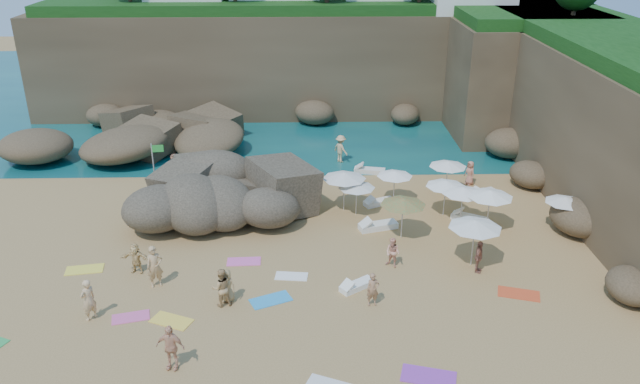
{
  "coord_description": "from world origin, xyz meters",
  "views": [
    {
      "loc": [
        1.3,
        -25.78,
        14.77
      ],
      "look_at": [
        2.0,
        3.0,
        2.0
      ],
      "focal_mm": 35.0,
      "sensor_mm": 36.0,
      "label": 1
    }
  ],
  "objects_px": {
    "person_stand_3": "(479,257)",
    "person_stand_1": "(221,288)",
    "lounger_0": "(378,226)",
    "person_stand_2": "(341,149)",
    "parasol_0": "(344,176)",
    "person_stand_5": "(175,168)",
    "flag_pole": "(156,165)",
    "parasol_2": "(395,174)",
    "person_stand_0": "(155,267)",
    "person_stand_6": "(88,300)",
    "person_stand_4": "(470,173)",
    "parasol_1": "(357,185)",
    "rock_outcrop": "(227,212)"
  },
  "relations": [
    {
      "from": "person_stand_1",
      "to": "person_stand_3",
      "type": "xyz_separation_m",
      "value": [
        11.23,
        2.37,
        -0.07
      ]
    },
    {
      "from": "parasol_0",
      "to": "lounger_0",
      "type": "height_order",
      "value": "parasol_0"
    },
    {
      "from": "person_stand_4",
      "to": "person_stand_5",
      "type": "height_order",
      "value": "person_stand_5"
    },
    {
      "from": "person_stand_0",
      "to": "person_stand_1",
      "type": "height_order",
      "value": "person_stand_0"
    },
    {
      "from": "parasol_2",
      "to": "person_stand_1",
      "type": "distance_m",
      "value": 13.11
    },
    {
      "from": "parasol_2",
      "to": "lounger_0",
      "type": "distance_m",
      "value": 3.83
    },
    {
      "from": "person_stand_1",
      "to": "person_stand_4",
      "type": "distance_m",
      "value": 18.19
    },
    {
      "from": "person_stand_0",
      "to": "person_stand_1",
      "type": "bearing_deg",
      "value": -50.27
    },
    {
      "from": "flag_pole",
      "to": "lounger_0",
      "type": "relative_size",
      "value": 1.74
    },
    {
      "from": "person_stand_3",
      "to": "person_stand_1",
      "type": "bearing_deg",
      "value": 126.39
    },
    {
      "from": "flag_pole",
      "to": "parasol_1",
      "type": "height_order",
      "value": "flag_pole"
    },
    {
      "from": "rock_outcrop",
      "to": "lounger_0",
      "type": "xyz_separation_m",
      "value": [
        8.01,
        -2.21,
        0.16
      ]
    },
    {
      "from": "parasol_0",
      "to": "person_stand_6",
      "type": "height_order",
      "value": "parasol_0"
    },
    {
      "from": "person_stand_2",
      "to": "person_stand_6",
      "type": "height_order",
      "value": "person_stand_2"
    },
    {
      "from": "parasol_0",
      "to": "person_stand_5",
      "type": "height_order",
      "value": "parasol_0"
    },
    {
      "from": "person_stand_2",
      "to": "person_stand_4",
      "type": "relative_size",
      "value": 1.23
    },
    {
      "from": "person_stand_4",
      "to": "person_stand_6",
      "type": "xyz_separation_m",
      "value": [
        -18.45,
        -13.23,
        0.16
      ]
    },
    {
      "from": "lounger_0",
      "to": "person_stand_2",
      "type": "relative_size",
      "value": 1.1
    },
    {
      "from": "person_stand_1",
      "to": "person_stand_5",
      "type": "relative_size",
      "value": 0.95
    },
    {
      "from": "person_stand_4",
      "to": "person_stand_6",
      "type": "bearing_deg",
      "value": -82.64
    },
    {
      "from": "parasol_1",
      "to": "person_stand_0",
      "type": "distance_m",
      "value": 11.55
    },
    {
      "from": "parasol_2",
      "to": "person_stand_3",
      "type": "height_order",
      "value": "parasol_2"
    },
    {
      "from": "person_stand_2",
      "to": "person_stand_0",
      "type": "bearing_deg",
      "value": 110.41
    },
    {
      "from": "rock_outcrop",
      "to": "person_stand_6",
      "type": "distance_m",
      "value": 10.72
    },
    {
      "from": "flag_pole",
      "to": "person_stand_4",
      "type": "xyz_separation_m",
      "value": [
        18.08,
        2.06,
        -1.48
      ]
    },
    {
      "from": "flag_pole",
      "to": "person_stand_6",
      "type": "bearing_deg",
      "value": -91.93
    },
    {
      "from": "parasol_2",
      "to": "person_stand_2",
      "type": "distance_m",
      "value": 6.91
    },
    {
      "from": "lounger_0",
      "to": "person_stand_0",
      "type": "relative_size",
      "value": 1.04
    },
    {
      "from": "flag_pole",
      "to": "parasol_2",
      "type": "xyz_separation_m",
      "value": [
        13.2,
        -0.34,
        -0.48
      ]
    },
    {
      "from": "parasol_0",
      "to": "lounger_0",
      "type": "xyz_separation_m",
      "value": [
        1.64,
        -2.27,
        -1.89
      ]
    },
    {
      "from": "person_stand_0",
      "to": "person_stand_4",
      "type": "height_order",
      "value": "person_stand_0"
    },
    {
      "from": "person_stand_5",
      "to": "parasol_1",
      "type": "bearing_deg",
      "value": -12.2
    },
    {
      "from": "person_stand_3",
      "to": "person_stand_4",
      "type": "relative_size",
      "value": 1.05
    },
    {
      "from": "person_stand_3",
      "to": "person_stand_4",
      "type": "distance_m",
      "value": 10.24
    },
    {
      "from": "parasol_2",
      "to": "person_stand_3",
      "type": "xyz_separation_m",
      "value": [
        2.8,
        -7.62,
        -0.96
      ]
    },
    {
      "from": "person_stand_3",
      "to": "person_stand_6",
      "type": "distance_m",
      "value": 16.69
    },
    {
      "from": "parasol_1",
      "to": "person_stand_1",
      "type": "bearing_deg",
      "value": -126.25
    },
    {
      "from": "parasol_1",
      "to": "person_stand_4",
      "type": "xyz_separation_m",
      "value": [
        7.11,
        3.96,
        -0.98
      ]
    },
    {
      "from": "person_stand_5",
      "to": "person_stand_6",
      "type": "height_order",
      "value": "person_stand_6"
    },
    {
      "from": "parasol_0",
      "to": "person_stand_1",
      "type": "distance_m",
      "value": 10.64
    },
    {
      "from": "parasol_1",
      "to": "person_stand_0",
      "type": "relative_size",
      "value": 1.03
    },
    {
      "from": "person_stand_2",
      "to": "person_stand_4",
      "type": "height_order",
      "value": "person_stand_2"
    },
    {
      "from": "lounger_0",
      "to": "person_stand_6",
      "type": "distance_m",
      "value": 14.5
    },
    {
      "from": "rock_outcrop",
      "to": "person_stand_1",
      "type": "height_order",
      "value": "person_stand_1"
    },
    {
      "from": "parasol_1",
      "to": "person_stand_2",
      "type": "bearing_deg",
      "value": 92.87
    },
    {
      "from": "person_stand_2",
      "to": "person_stand_3",
      "type": "bearing_deg",
      "value": 162.55
    },
    {
      "from": "person_stand_0",
      "to": "person_stand_6",
      "type": "distance_m",
      "value": 3.18
    },
    {
      "from": "rock_outcrop",
      "to": "person_stand_0",
      "type": "relative_size",
      "value": 3.88
    },
    {
      "from": "person_stand_3",
      "to": "lounger_0",
      "type": "bearing_deg",
      "value": 67.22
    },
    {
      "from": "lounger_0",
      "to": "person_stand_3",
      "type": "relative_size",
      "value": 1.29
    }
  ]
}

